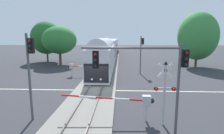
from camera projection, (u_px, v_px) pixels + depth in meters
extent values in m
plane|color=#333338|center=(95.00, 90.00, 19.30)|extent=(220.00, 220.00, 0.00)
cube|color=beige|center=(95.00, 90.00, 19.30)|extent=(44.00, 0.20, 0.01)
cube|color=gray|center=(95.00, 90.00, 19.29)|extent=(4.40, 80.00, 0.18)
cube|color=#56514C|center=(89.00, 88.00, 19.29)|extent=(0.10, 80.00, 0.14)
cube|color=#56514C|center=(102.00, 88.00, 19.23)|extent=(0.10, 80.00, 0.14)
cube|color=silver|center=(103.00, 59.00, 28.40)|extent=(3.00, 17.40, 3.90)
cube|color=black|center=(96.00, 73.00, 19.91)|extent=(2.76, 0.08, 2.15)
cylinder|color=silver|center=(103.00, 47.00, 28.10)|extent=(2.76, 15.66, 2.76)
sphere|color=#F4F2CC|center=(92.00, 79.00, 20.03)|extent=(0.24, 0.24, 0.24)
sphere|color=#F4F2CC|center=(101.00, 79.00, 19.99)|extent=(0.24, 0.24, 0.24)
cube|color=#B7BCC6|center=(110.00, 49.00, 48.04)|extent=(3.00, 20.78, 4.60)
cube|color=black|center=(116.00, 47.00, 47.93)|extent=(0.04, 18.71, 0.90)
cube|color=red|center=(116.00, 53.00, 48.16)|extent=(0.04, 19.12, 0.36)
cube|color=#B7BCC6|center=(113.00, 45.00, 69.41)|extent=(3.00, 20.78, 4.60)
cube|color=black|center=(117.00, 44.00, 69.29)|extent=(0.04, 18.71, 0.90)
cube|color=red|center=(117.00, 48.00, 69.53)|extent=(0.04, 19.12, 0.36)
cylinder|color=#B7B7BC|center=(146.00, 113.00, 12.17)|extent=(0.14, 0.14, 1.10)
cube|color=#B7B7BC|center=(146.00, 101.00, 12.02)|extent=(0.56, 0.40, 0.70)
sphere|color=black|center=(152.00, 101.00, 12.00)|extent=(0.36, 0.36, 0.36)
cylinder|color=red|center=(138.00, 100.00, 12.04)|extent=(1.15, 0.12, 0.18)
cylinder|color=white|center=(121.00, 99.00, 12.08)|extent=(1.15, 0.12, 0.18)
cylinder|color=red|center=(104.00, 98.00, 12.12)|extent=(1.15, 0.12, 0.18)
cylinder|color=white|center=(87.00, 97.00, 12.16)|extent=(1.15, 0.12, 0.18)
cylinder|color=red|center=(71.00, 96.00, 12.21)|extent=(1.15, 0.12, 0.18)
sphere|color=red|center=(62.00, 95.00, 12.23)|extent=(0.14, 0.14, 0.14)
cylinder|color=#B2B2B7|center=(164.00, 96.00, 11.41)|extent=(0.14, 0.14, 3.98)
cube|color=white|center=(165.00, 70.00, 11.12)|extent=(0.98, 0.05, 0.98)
cube|color=white|center=(165.00, 70.00, 11.12)|extent=(0.98, 0.05, 0.98)
cube|color=#B2B2B7|center=(165.00, 88.00, 11.33)|extent=(1.10, 0.08, 0.08)
cylinder|color=black|center=(156.00, 89.00, 11.26)|extent=(0.26, 0.18, 0.26)
cylinder|color=black|center=(174.00, 89.00, 11.21)|extent=(0.26, 0.18, 0.26)
sphere|color=red|center=(156.00, 89.00, 11.16)|extent=(0.20, 0.20, 0.20)
sphere|color=red|center=(174.00, 89.00, 11.11)|extent=(0.20, 0.20, 0.20)
cone|color=black|center=(166.00, 63.00, 11.06)|extent=(0.28, 0.28, 0.22)
cylinder|color=#B7B7BC|center=(72.00, 72.00, 26.26)|extent=(0.14, 0.14, 1.10)
cube|color=#B7B7BC|center=(72.00, 66.00, 26.11)|extent=(0.56, 0.40, 0.70)
sphere|color=black|center=(69.00, 66.00, 26.13)|extent=(0.36, 0.36, 0.36)
cylinder|color=red|center=(75.00, 66.00, 26.09)|extent=(1.00, 0.12, 0.15)
cylinder|color=white|center=(82.00, 66.00, 26.04)|extent=(1.00, 0.12, 0.15)
cylinder|color=red|center=(88.00, 66.00, 25.99)|extent=(1.00, 0.12, 0.15)
cylinder|color=white|center=(95.00, 66.00, 25.94)|extent=(1.00, 0.12, 0.15)
cylinder|color=red|center=(102.00, 66.00, 25.89)|extent=(1.00, 0.12, 0.15)
sphere|color=red|center=(105.00, 66.00, 25.86)|extent=(0.14, 0.14, 0.14)
cylinder|color=#4C4C51|center=(29.00, 78.00, 11.96)|extent=(0.16, 0.16, 5.91)
cube|color=black|center=(31.00, 46.00, 11.59)|extent=(0.34, 0.26, 1.00)
sphere|color=red|center=(30.00, 41.00, 11.39)|extent=(0.20, 0.20, 0.20)
cylinder|color=black|center=(29.00, 41.00, 11.36)|extent=(0.24, 0.10, 0.24)
sphere|color=#262626|center=(30.00, 46.00, 11.44)|extent=(0.20, 0.20, 0.20)
cylinder|color=black|center=(30.00, 46.00, 11.41)|extent=(0.24, 0.10, 0.24)
sphere|color=#262626|center=(30.00, 51.00, 11.49)|extent=(0.20, 0.20, 0.20)
cylinder|color=black|center=(30.00, 51.00, 11.46)|extent=(0.24, 0.10, 0.24)
cylinder|color=#4C4C51|center=(178.00, 91.00, 10.15)|extent=(0.16, 0.16, 5.32)
cube|color=black|center=(185.00, 58.00, 9.83)|extent=(0.34, 0.26, 1.00)
sphere|color=red|center=(187.00, 53.00, 9.63)|extent=(0.20, 0.20, 0.20)
cylinder|color=black|center=(187.00, 53.00, 9.60)|extent=(0.24, 0.10, 0.24)
sphere|color=#262626|center=(186.00, 59.00, 9.68)|extent=(0.20, 0.20, 0.20)
cylinder|color=black|center=(186.00, 59.00, 9.65)|extent=(0.24, 0.10, 0.24)
sphere|color=#262626|center=(186.00, 64.00, 9.74)|extent=(0.20, 0.20, 0.20)
cylinder|color=black|center=(186.00, 64.00, 9.71)|extent=(0.24, 0.10, 0.24)
cylinder|color=#4C4C51|center=(130.00, 48.00, 9.88)|extent=(5.48, 0.12, 0.12)
cube|color=black|center=(96.00, 60.00, 10.07)|extent=(0.34, 0.26, 1.00)
sphere|color=red|center=(95.00, 54.00, 9.87)|extent=(0.20, 0.20, 0.20)
cylinder|color=black|center=(95.00, 54.00, 9.84)|extent=(0.24, 0.10, 0.24)
sphere|color=#262626|center=(95.00, 60.00, 9.92)|extent=(0.20, 0.20, 0.20)
cylinder|color=black|center=(95.00, 60.00, 9.90)|extent=(0.24, 0.10, 0.24)
sphere|color=#262626|center=(95.00, 66.00, 9.98)|extent=(0.20, 0.20, 0.20)
cylinder|color=black|center=(95.00, 66.00, 9.95)|extent=(0.24, 0.10, 0.24)
cylinder|color=#4C4C51|center=(141.00, 55.00, 27.56)|extent=(0.16, 0.16, 5.83)
cube|color=black|center=(143.00, 41.00, 27.20)|extent=(0.34, 0.26, 1.00)
sphere|color=red|center=(143.00, 39.00, 27.00)|extent=(0.20, 0.20, 0.20)
cylinder|color=black|center=(143.00, 39.00, 26.97)|extent=(0.24, 0.10, 0.24)
sphere|color=#262626|center=(143.00, 41.00, 27.05)|extent=(0.20, 0.20, 0.20)
cylinder|color=black|center=(143.00, 41.00, 27.02)|extent=(0.24, 0.10, 0.24)
sphere|color=#262626|center=(143.00, 43.00, 27.10)|extent=(0.20, 0.20, 0.20)
cylinder|color=black|center=(143.00, 43.00, 27.08)|extent=(0.24, 0.10, 0.24)
cylinder|color=brown|center=(196.00, 61.00, 34.14)|extent=(0.45, 0.45, 2.51)
ellipsoid|color=#38843D|center=(198.00, 36.00, 33.38)|extent=(7.20, 7.20, 8.87)
cylinder|color=brown|center=(48.00, 56.00, 41.85)|extent=(0.40, 0.40, 2.70)
ellipsoid|color=#236628|center=(46.00, 38.00, 41.17)|extent=(6.96, 6.96, 7.44)
cylinder|color=brown|center=(60.00, 58.00, 37.03)|extent=(0.52, 0.52, 2.96)
ellipsoid|color=#2D7533|center=(59.00, 40.00, 36.44)|extent=(6.91, 6.91, 5.62)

